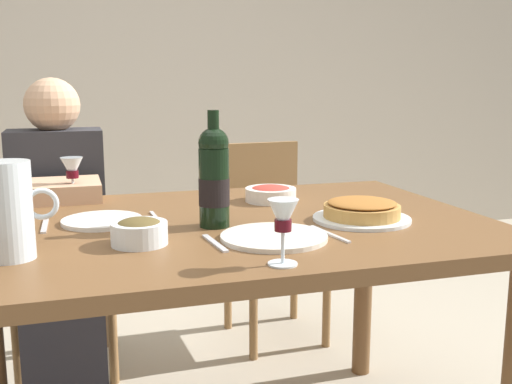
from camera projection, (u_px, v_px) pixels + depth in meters
back_wall at (128, 42)px, 3.92m from camera, size 8.00×0.10×2.80m
dining_table at (221, 254)px, 1.67m from camera, size 1.50×1.00×0.76m
wine_bottle at (214, 177)px, 1.58m from camera, size 0.08×0.08×0.31m
water_pitcher at (9, 216)px, 1.29m from camera, size 0.16×0.10×0.22m
baked_tart at (362, 211)px, 1.67m from camera, size 0.27×0.27×0.06m
salad_bowl at (271, 193)px, 1.93m from camera, size 0.17×0.17×0.05m
olive_bowl at (139, 231)px, 1.42m from camera, size 0.14×0.14×0.07m
wine_glass_left_diner at (283, 219)px, 1.25m from camera, size 0.07×0.07×0.14m
wine_glass_right_diner at (72, 170)px, 1.92m from camera, size 0.07×0.07×0.14m
dinner_plate_left_setting at (274, 237)px, 1.47m from camera, size 0.27×0.27×0.01m
dinner_plate_right_setting at (102, 221)px, 1.64m from camera, size 0.22×0.22×0.01m
fork_left_setting at (215, 243)px, 1.43m from camera, size 0.03×0.16×0.00m
knife_left_setting at (330, 234)px, 1.51m from camera, size 0.04×0.18×0.00m
knife_right_setting at (156, 218)px, 1.69m from camera, size 0.02×0.18×0.00m
spoon_right_setting at (45, 226)px, 1.60m from camera, size 0.02×0.16×0.00m
chair_left at (62, 245)px, 2.39m from camera, size 0.40×0.40×0.87m
diner_left at (59, 230)px, 2.15m from camera, size 0.34×0.50×1.16m
chair_right at (269, 227)px, 2.69m from camera, size 0.43×0.43×0.87m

